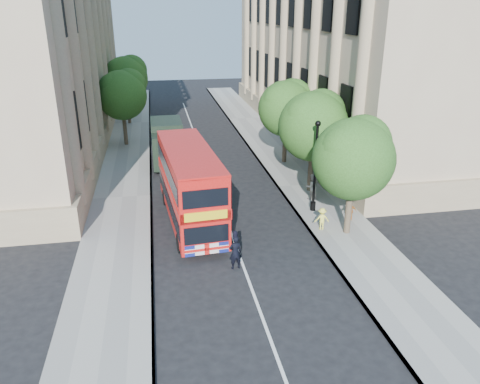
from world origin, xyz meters
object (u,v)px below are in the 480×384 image
box_van (168,144)px  woman_pedestrian (312,187)px  police_constable (235,252)px  lamp_post (315,170)px  double_decker_bus (190,184)px

box_van → woman_pedestrian: 11.90m
police_constable → lamp_post: bearing=-145.7°
box_van → woman_pedestrian: size_ratio=3.48×
box_van → police_constable: bearing=-82.2°
double_decker_bus → police_constable: (1.53, -5.07, -1.43)m
double_decker_bus → woman_pedestrian: double_decker_bus is taller
lamp_post → double_decker_bus: size_ratio=0.58×
box_van → police_constable: (2.32, -15.56, -0.73)m
box_van → lamp_post: bearing=-53.8°
box_van → woman_pedestrian: box_van is taller
police_constable → woman_pedestrian: 9.03m
box_van → double_decker_bus: bearing=-86.4°
double_decker_bus → police_constable: bearing=-77.9°
double_decker_bus → woman_pedestrian: bearing=9.4°
box_van → police_constable: size_ratio=3.45×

